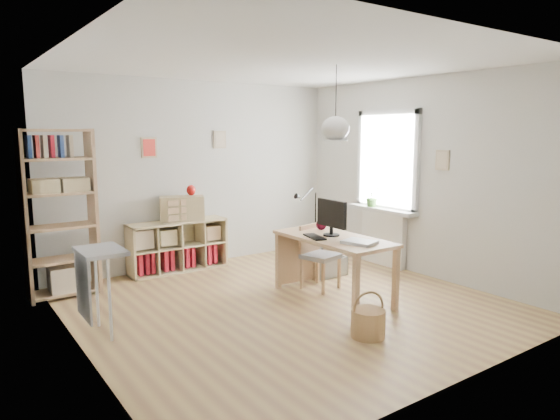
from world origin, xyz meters
TOP-DOWN VIEW (x-y plane):
  - ground at (0.00, 0.00)m, footprint 4.50×4.50m
  - room_shell at (0.55, -0.15)m, footprint 4.50×4.50m
  - window_unit at (2.23, 0.60)m, footprint 0.07×1.16m
  - radiator at (2.19, 0.60)m, footprint 0.10×0.80m
  - windowsill at (2.14, 0.60)m, footprint 0.22×1.20m
  - desk at (0.55, -0.15)m, footprint 0.70×1.50m
  - cube_shelf at (-0.47, 2.08)m, footprint 1.40×0.38m
  - tall_bookshelf at (-2.04, 1.80)m, footprint 0.80×0.38m
  - side_table at (-2.04, 0.35)m, footprint 0.40×0.55m
  - chair at (0.66, 0.29)m, footprint 0.48×0.48m
  - wicker_basket at (0.09, -1.20)m, footprint 0.33×0.33m
  - storage_chest at (1.13, 0.69)m, footprint 0.52×0.58m
  - monitor at (0.57, -0.08)m, footprint 0.20×0.49m
  - keyboard at (0.34, -0.06)m, footprint 0.22×0.39m
  - task_lamp at (0.61, 0.46)m, footprint 0.44×0.16m
  - yarn_ball at (0.70, 0.25)m, footprint 0.13×0.13m
  - paper_tray at (0.54, -0.59)m, footprint 0.36×0.40m
  - drawer_chest at (-0.37, 2.04)m, footprint 0.67×0.47m
  - red_vase at (-0.23, 2.04)m, footprint 0.13×0.13m
  - potted_plant at (2.12, 0.79)m, footprint 0.32×0.30m

SIDE VIEW (x-z plane):
  - ground at x=0.00m, z-range 0.00..0.00m
  - wicker_basket at x=0.09m, z-range -0.08..0.38m
  - storage_chest at x=1.13m, z-range -0.09..0.43m
  - cube_shelf at x=-0.47m, z-range -0.06..0.66m
  - radiator at x=2.19m, z-range 0.00..0.80m
  - chair at x=0.66m, z-range 0.06..0.86m
  - desk at x=0.55m, z-range 0.28..1.03m
  - side_table at x=-2.04m, z-range 0.24..1.09m
  - keyboard at x=0.34m, z-range 0.75..0.77m
  - paper_tray at x=0.54m, z-range 0.75..0.78m
  - yarn_ball at x=0.70m, z-range 0.75..0.88m
  - windowsill at x=2.14m, z-range 0.80..0.86m
  - drawer_chest at x=-0.37m, z-range 0.72..1.07m
  - monitor at x=0.57m, z-range 0.78..1.20m
  - potted_plant at x=2.12m, z-range 0.86..1.15m
  - task_lamp at x=0.61m, z-range 0.83..1.30m
  - tall_bookshelf at x=-2.04m, z-range 0.09..2.09m
  - red_vase at x=-0.23m, z-range 1.07..1.22m
  - window_unit at x=2.23m, z-range 0.82..2.28m
  - room_shell at x=0.55m, z-range -0.25..4.25m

